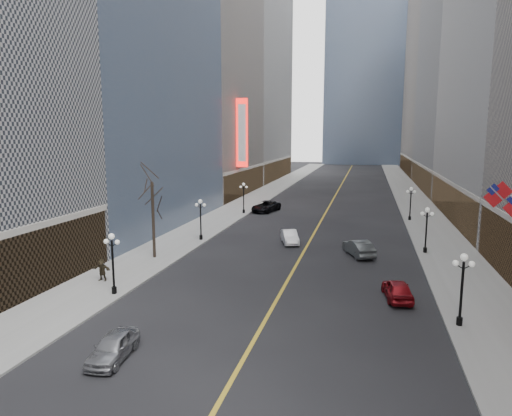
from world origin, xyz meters
The scene contains 22 objects.
sidewalk_east centered at (14.00, 70.00, 0.07)m, with size 6.00×230.00×0.15m, color gray.
sidewalk_west centered at (-14.00, 70.00, 0.07)m, with size 6.00×230.00×0.15m, color gray.
lane_line centered at (0.00, 80.00, 0.01)m, with size 0.25×200.00×0.02m, color gold.
bldg_east_c centered at (29.88, 106.00, 24.18)m, with size 26.60×40.60×48.80m.
bldg_east_d centered at (29.90, 149.00, 31.17)m, with size 26.60×46.60×62.80m.
bldg_west_c centered at (-29.88, 87.00, 25.19)m, with size 26.60×30.60×50.80m.
bldg_west_d centered at (-29.92, 121.00, 36.17)m, with size 26.60×38.60×72.80m.
streetlamp_east_1 centered at (11.80, 30.00, 2.90)m, with size 1.26×0.44×4.52m.
streetlamp_east_2 centered at (11.80, 48.00, 2.90)m, with size 1.26×0.44×4.52m.
streetlamp_east_3 centered at (11.80, 66.00, 2.90)m, with size 1.26×0.44×4.52m.
streetlamp_west_1 centered at (-11.80, 30.00, 2.90)m, with size 1.26×0.44×4.52m.
streetlamp_west_2 centered at (-11.80, 48.00, 2.90)m, with size 1.26×0.44×4.52m.
streetlamp_west_3 centered at (-11.80, 66.00, 2.90)m, with size 1.26×0.44×4.52m.
flag_5 centered at (15.31, 37.00, 7.29)m, with size 2.87×0.12×2.87m.
theatre_marquee centered at (-15.88, 80.00, 12.00)m, with size 2.00×0.55×12.00m.
tree_west_far centered at (-13.50, 40.00, 6.24)m, with size 3.60×3.60×7.92m.
car_nb_near centered at (-6.66, 21.34, 0.69)m, with size 1.64×4.07×1.39m, color #94969B.
car_nb_mid centered at (-2.00, 49.22, 0.71)m, with size 1.50×4.29×1.41m, color white.
car_nb_far centered at (-9.00, 68.75, 0.83)m, with size 2.74×5.95×1.65m, color black.
car_sb_mid centered at (8.37, 34.14, 0.73)m, with size 1.73×4.30×1.46m, color maroon.
car_sb_far centered at (5.40, 45.70, 0.80)m, with size 1.69×4.84×1.59m, color #4E5355.
ped_west_far centered at (-14.34, 32.49, 1.07)m, with size 1.70×0.49×1.83m, color #2B2518.
Camera 1 is at (6.00, 1.31, 11.69)m, focal length 32.00 mm.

